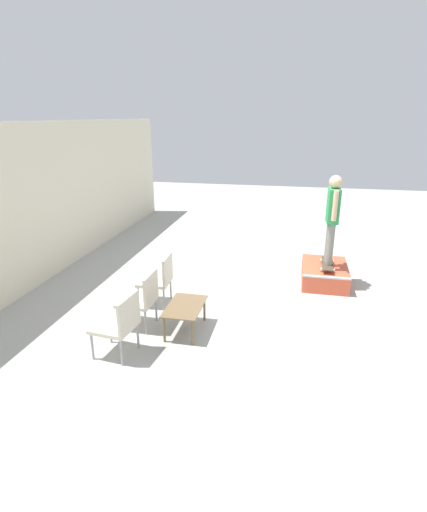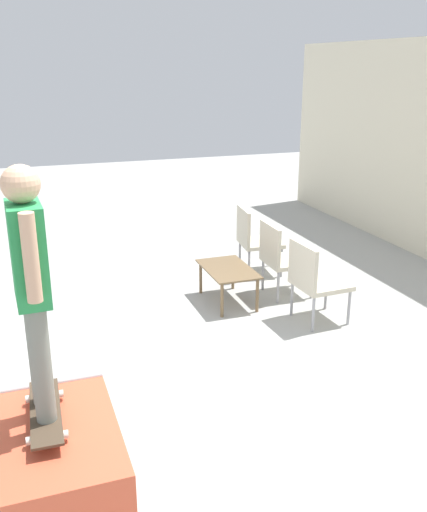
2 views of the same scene
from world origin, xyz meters
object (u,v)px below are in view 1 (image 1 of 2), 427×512
at_px(patio_chair_center, 142,297).
at_px(patio_chair_right, 159,277).
at_px(person_skater, 333,213).
at_px(skate_ramp_box, 324,274).
at_px(patio_chair_left, 120,322).
at_px(coffee_table, 185,309).
at_px(skateboard_on_ramp, 327,263).

xyz_separation_m(patio_chair_center, patio_chair_right, (0.80, 0.00, 0.00)).
bearing_deg(person_skater, patio_chair_center, 126.28).
relative_size(patio_chair_center, patio_chair_right, 1.00).
height_order(person_skater, patio_chair_center, person_skater).
bearing_deg(skate_ramp_box, patio_chair_left, 138.30).
xyz_separation_m(skate_ramp_box, coffee_table, (-2.37, 2.15, 0.19)).
bearing_deg(patio_chair_center, coffee_table, 90.91).
distance_m(patio_chair_left, patio_chair_center, 0.80).
bearing_deg(skate_ramp_box, coffee_table, 137.76).
bearing_deg(patio_chair_left, patio_chair_right, -173.40).
xyz_separation_m(skateboard_on_ramp, coffee_table, (-2.27, 2.18, -0.06)).
xyz_separation_m(skateboard_on_ramp, person_skater, (0.00, 0.00, 0.98)).
bearing_deg(coffee_table, patio_chair_left, 139.95).
distance_m(skate_ramp_box, patio_chair_left, 4.26).
bearing_deg(patio_chair_left, person_skater, 143.67).
height_order(patio_chair_left, patio_chair_center, same).
height_order(person_skater, coffee_table, person_skater).
bearing_deg(person_skater, skate_ramp_box, 13.60).
distance_m(skate_ramp_box, patio_chair_center, 3.70).
distance_m(skateboard_on_ramp, patio_chair_center, 3.65).
distance_m(person_skater, patio_chair_right, 3.34).
xyz_separation_m(skateboard_on_ramp, patio_chair_right, (-1.47, 2.85, 0.07)).
relative_size(patio_chair_left, patio_chair_right, 1.00).
xyz_separation_m(person_skater, patio_chair_left, (-3.07, 2.85, -0.92)).
bearing_deg(coffee_table, person_skater, -43.92).
distance_m(patio_chair_center, patio_chair_right, 0.80).
height_order(skate_ramp_box, patio_chair_left, patio_chair_left).
bearing_deg(patio_chair_left, coffee_table, 146.57).
xyz_separation_m(patio_chair_left, patio_chair_right, (1.60, -0.00, 0.00)).
relative_size(skate_ramp_box, patio_chair_right, 1.41).
xyz_separation_m(skate_ramp_box, patio_chair_center, (-2.37, 2.82, 0.32)).
bearing_deg(patio_chair_right, person_skater, 114.45).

